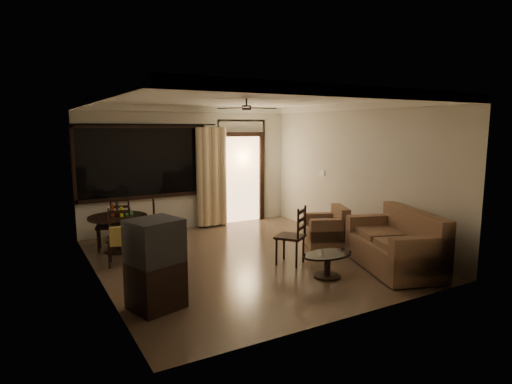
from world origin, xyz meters
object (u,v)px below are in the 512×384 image
dining_chair_north (121,228)px  side_chair (291,247)px  dining_table (118,223)px  dining_chair_west (109,235)px  tv_cabinet (155,264)px  sofa (397,246)px  coffee_table (327,261)px  dining_chair_east (164,234)px  dining_chair_south (120,247)px  armchair (328,230)px

dining_chair_north → side_chair: size_ratio=0.95×
dining_table → dining_chair_west: bearing=123.1°
dining_table → dining_chair_west: size_ratio=1.14×
dining_chair_north → tv_cabinet: bearing=99.6°
sofa → coffee_table: (-1.25, 0.26, -0.13)m
dining_chair_north → coffee_table: size_ratio=1.11×
dining_chair_east → dining_chair_west: bearing=80.4°
dining_table → dining_chair_east: (0.81, -0.22, -0.25)m
dining_chair_west → sofa: (3.91, -3.53, 0.10)m
dining_chair_west → dining_chair_south: (-0.01, -1.04, 0.02)m
armchair → dining_table: bearing=180.0°
dining_chair_north → armchair: size_ratio=0.95×
tv_cabinet → sofa: bearing=-23.3°
dining_chair_west → dining_chair_north: size_ratio=1.00×
tv_cabinet → side_chair: 2.63m
dining_chair_east → armchair: bearing=-101.4°
dining_table → side_chair: bearing=-42.9°
dining_chair_south → dining_table: bearing=94.4°
dining_chair_south → dining_chair_north: size_ratio=1.00×
dining_chair_west → side_chair: side_chair is taller
coffee_table → armchair: bearing=50.7°
coffee_table → dining_table: bearing=129.6°
dining_table → dining_chair_west: 0.36m
dining_chair_south → armchair: (3.84, -0.81, 0.01)m
dining_chair_east → dining_chair_north: (-0.61, 0.93, 0.00)m
tv_cabinet → sofa: tv_cabinet is taller
dining_chair_south → side_chair: 2.91m
dining_chair_east → coffee_table: bearing=-133.8°
dining_table → tv_cabinet: 2.87m
dining_chair_north → side_chair: (2.20, -2.94, 0.02)m
dining_table → coffee_table: bearing=-50.4°
dining_chair_north → sofa: 5.39m
dining_chair_west → dining_chair_north: (0.34, 0.50, 0.00)m
sofa → side_chair: bearing=160.7°
dining_table → armchair: size_ratio=1.08×
dining_chair_south → side_chair: size_ratio=0.95×
dining_chair_south → side_chair: (2.55, -1.40, -0.01)m
armchair → coffee_table: (-1.15, -1.41, -0.06)m
dining_chair_east → tv_cabinet: (-0.94, -2.65, 0.31)m
armchair → coffee_table: 1.82m
tv_cabinet → armchair: (3.82, 1.23, -0.27)m
side_chair → coffee_table: bearing=63.2°
dining_chair_east → side_chair: 2.56m
dining_table → dining_chair_north: (0.20, 0.72, -0.25)m
dining_table → dining_chair_east: bearing=-15.0°
dining_chair_south → dining_chair_north: 1.59m
dining_table → dining_chair_east: 0.87m
dining_chair_south → dining_chair_east: bearing=47.5°
dining_chair_south → coffee_table: dining_chair_south is taller
sofa → dining_chair_north: bearing=150.5°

